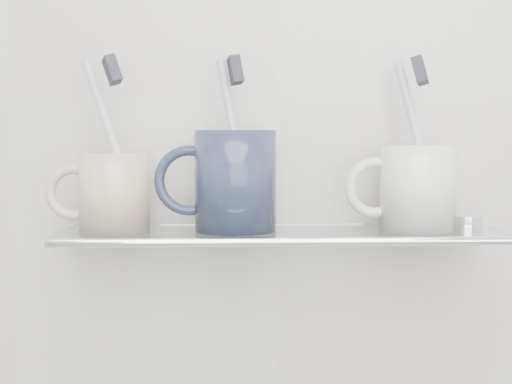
{
  "coord_description": "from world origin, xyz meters",
  "views": [
    {
      "loc": [
        -0.05,
        0.24,
        1.22
      ],
      "look_at": [
        -0.03,
        1.04,
        1.14
      ],
      "focal_mm": 50.0,
      "sensor_mm": 36.0,
      "label": 1
    }
  ],
  "objects_px": {
    "mug_center": "(236,180)",
    "mug_left": "(114,192)",
    "mug_right": "(417,188)",
    "shelf_glass": "(280,234)"
  },
  "relations": [
    {
      "from": "shelf_glass",
      "to": "mug_left",
      "type": "xyz_separation_m",
      "value": [
        -0.19,
        0.0,
        0.05
      ]
    },
    {
      "from": "mug_right",
      "to": "mug_center",
      "type": "bearing_deg",
      "value": -163.36
    },
    {
      "from": "mug_center",
      "to": "mug_left",
      "type": "bearing_deg",
      "value": 157.36
    },
    {
      "from": "mug_left",
      "to": "mug_right",
      "type": "distance_m",
      "value": 0.35
    },
    {
      "from": "mug_center",
      "to": "mug_right",
      "type": "distance_m",
      "value": 0.21
    },
    {
      "from": "shelf_glass",
      "to": "mug_center",
      "type": "xyz_separation_m",
      "value": [
        -0.05,
        0.0,
        0.06
      ]
    },
    {
      "from": "mug_left",
      "to": "mug_right",
      "type": "bearing_deg",
      "value": -20.94
    },
    {
      "from": "shelf_glass",
      "to": "mug_left",
      "type": "relative_size",
      "value": 5.66
    },
    {
      "from": "mug_left",
      "to": "mug_center",
      "type": "relative_size",
      "value": 0.77
    },
    {
      "from": "mug_left",
      "to": "mug_center",
      "type": "xyz_separation_m",
      "value": [
        0.14,
        0.0,
        0.01
      ]
    }
  ]
}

